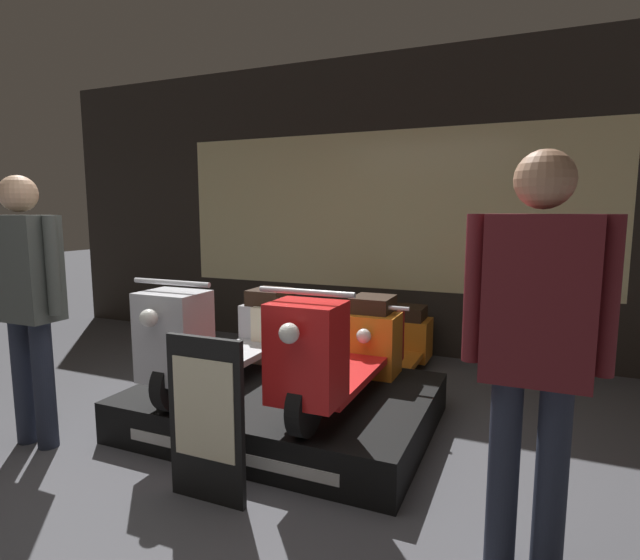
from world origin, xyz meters
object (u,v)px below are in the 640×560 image
(scooter_backrow_1, at_px, (393,346))
(person_right_browsing, at_px, (536,333))
(scooter_display_right, at_px, (346,347))
(scooter_backrow_0, at_px, (312,337))
(person_left_browsing, at_px, (26,288))
(scooter_display_left, at_px, (230,334))
(price_sign_board, at_px, (206,420))

(scooter_backrow_1, distance_m, person_right_browsing, 2.49)
(scooter_display_right, relative_size, person_right_browsing, 0.96)
(scooter_backrow_0, distance_m, scooter_backrow_1, 0.80)
(scooter_backrow_1, relative_size, person_left_browsing, 0.97)
(scooter_display_left, relative_size, scooter_backrow_1, 1.00)
(price_sign_board, bearing_deg, person_left_browsing, 176.12)
(scooter_display_left, bearing_deg, scooter_display_right, 0.00)
(person_left_browsing, relative_size, person_right_browsing, 0.99)
(scooter_backrow_1, xyz_separation_m, person_right_browsing, (1.14, -2.10, 0.72))
(scooter_display_right, height_order, scooter_backrow_1, scooter_display_right)
(price_sign_board, bearing_deg, scooter_backrow_1, 78.96)
(person_left_browsing, bearing_deg, price_sign_board, -3.88)
(person_left_browsing, relative_size, price_sign_board, 1.96)
(person_right_browsing, xyz_separation_m, price_sign_board, (-1.57, -0.10, -0.60))
(scooter_backrow_0, height_order, price_sign_board, price_sign_board)
(scooter_backrow_1, bearing_deg, scooter_display_right, -91.17)
(scooter_backrow_0, xyz_separation_m, person_right_browsing, (1.94, -2.10, 0.72))
(scooter_backrow_1, height_order, person_right_browsing, person_right_browsing)
(scooter_backrow_0, relative_size, price_sign_board, 1.90)
(scooter_backrow_0, bearing_deg, person_right_browsing, -47.19)
(scooter_display_left, height_order, scooter_display_right, same)
(person_right_browsing, bearing_deg, price_sign_board, -176.42)
(scooter_display_left, xyz_separation_m, person_left_browsing, (-0.93, -0.93, 0.43))
(scooter_backrow_0, relative_size, person_left_browsing, 0.97)
(person_right_browsing, distance_m, price_sign_board, 1.69)
(scooter_backrow_1, bearing_deg, person_left_browsing, -131.81)
(scooter_display_right, height_order, scooter_backrow_0, scooter_display_right)
(scooter_backrow_1, distance_m, person_left_browsing, 2.90)
(scooter_display_left, height_order, person_right_browsing, person_right_browsing)
(scooter_display_left, distance_m, person_right_browsing, 2.33)
(price_sign_board, bearing_deg, scooter_display_right, 68.54)
(scooter_display_right, relative_size, scooter_backrow_0, 1.00)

